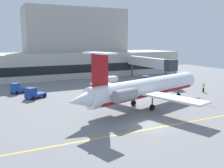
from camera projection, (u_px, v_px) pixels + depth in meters
ground at (150, 126)px, 31.72m from camera, size 120.00×120.00×0.11m
terminal_building at (71, 51)px, 76.28m from camera, size 68.86×17.45×20.03m
jet_bridge_west at (150, 63)px, 65.38m from camera, size 2.40×19.96×6.13m
regional_jet at (145, 88)px, 39.94m from camera, size 28.82×21.36×8.98m
baggage_tug at (34, 93)px, 46.17m from camera, size 4.07×3.45×2.10m
pushback_tractor at (18, 89)px, 50.67m from camera, size 3.75×3.11×2.16m
belt_loader at (145, 81)px, 60.55m from camera, size 3.29×3.97×2.03m
fuel_tank at (106, 80)px, 59.08m from camera, size 6.56×2.50×2.20m
marshaller at (203, 88)px, 51.97m from camera, size 0.83×0.34×1.88m
safety_cone_alpha at (116, 94)px, 48.78m from camera, size 0.47×0.47×0.55m
safety_cone_bravo at (156, 91)px, 52.01m from camera, size 0.47×0.47×0.55m
safety_cone_charlie at (104, 98)px, 45.42m from camera, size 0.47×0.47×0.55m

